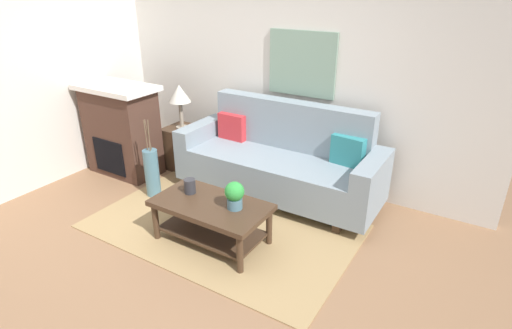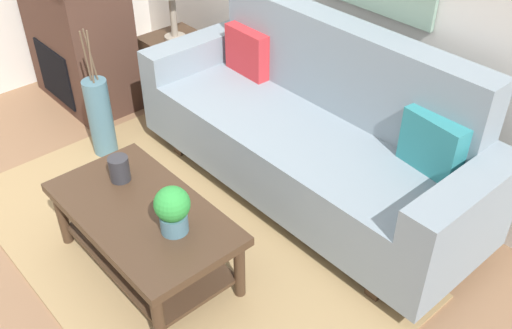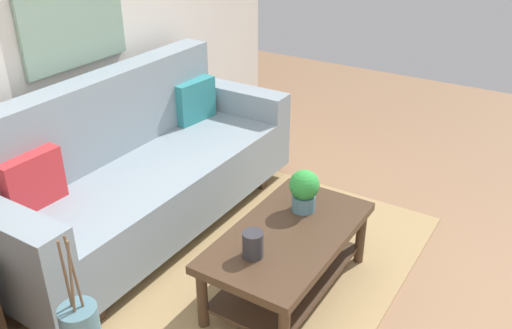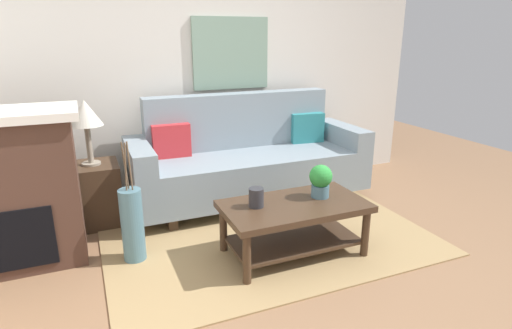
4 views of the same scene
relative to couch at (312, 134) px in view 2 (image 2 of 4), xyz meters
name	(u,v)px [view 2 (image 2 of 4)]	position (x,y,z in m)	size (l,w,h in m)	color
ground_plane	(107,281)	(-0.17, -1.42, -0.43)	(8.85, 8.85, 0.00)	#8C6647
area_rug	(181,238)	(-0.17, -0.92, -0.43)	(2.66, 1.66, 0.01)	#A38456
couch	(312,134)	(0.00, 0.00, 0.00)	(2.36, 0.84, 1.08)	gray
throw_pillow_crimson	(248,51)	(-0.74, 0.12, 0.25)	(0.36, 0.12, 0.32)	red
throw_pillow_teal	(433,144)	(0.74, 0.12, 0.25)	(0.36, 0.12, 0.32)	teal
coffee_table	(144,226)	(-0.10, -1.18, -0.12)	(1.10, 0.60, 0.43)	#422D1E
tabletop_vase	(119,169)	(-0.39, -1.12, 0.07)	(0.11, 0.11, 0.14)	#2D2D33
potted_plant_tabletop	(173,209)	(0.15, -1.14, 0.14)	(0.18, 0.18, 0.26)	slate
side_table	(178,71)	(-1.48, 0.02, -0.15)	(0.44, 0.44, 0.56)	#422D1E
fireplace	(78,31)	(-2.04, -0.49, 0.15)	(1.02, 0.58, 1.16)	#472D23
floor_vase	(100,118)	(-1.25, -0.79, -0.14)	(0.17, 0.17, 0.57)	slate
floor_vase_branch_a	(90,57)	(-1.23, -0.79, 0.32)	(0.01, 0.01, 0.36)	brown
floor_vase_branch_b	(90,55)	(-1.26, -0.77, 0.32)	(0.01, 0.01, 0.36)	brown
floor_vase_branch_c	(86,57)	(-1.26, -0.81, 0.32)	(0.01, 0.01, 0.36)	brown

